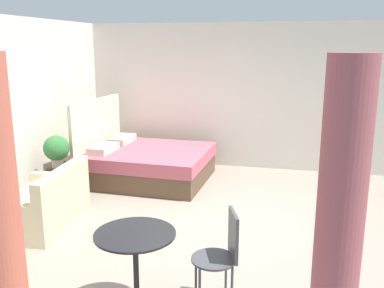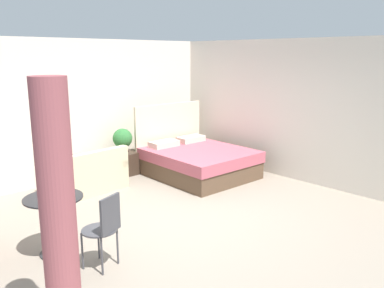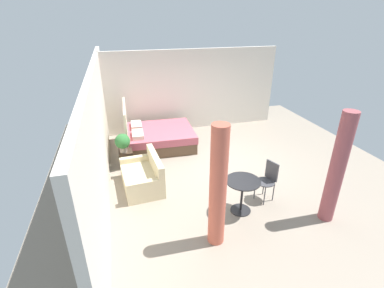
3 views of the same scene
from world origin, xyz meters
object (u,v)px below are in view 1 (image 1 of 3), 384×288
object	(u,v)px
bed	(146,162)
balcony_table	(136,257)
couch	(43,206)
nightstand	(65,180)
cafe_chair_near_window	(223,250)
potted_plant	(56,149)

from	to	relation	value
bed	balcony_table	world-z (taller)	bed
couch	balcony_table	distance (m)	2.40
nightstand	balcony_table	xyz separation A→B (m)	(-2.64, -2.22, 0.29)
balcony_table	cafe_chair_near_window	bearing A→B (deg)	-70.59
bed	couch	size ratio (longest dim) A/B	1.49
nightstand	cafe_chair_near_window	bearing A→B (deg)	-128.82
nightstand	potted_plant	xyz separation A→B (m)	(-0.10, 0.04, 0.53)
balcony_table	couch	bearing A→B (deg)	51.88
potted_plant	cafe_chair_near_window	world-z (taller)	potted_plant
couch	nightstand	bearing A→B (deg)	16.51
balcony_table	nightstand	bearing A→B (deg)	40.08
cafe_chair_near_window	potted_plant	bearing A→B (deg)	52.78
nightstand	bed	bearing A→B (deg)	-46.48
couch	potted_plant	world-z (taller)	potted_plant
couch	cafe_chair_near_window	distance (m)	2.89
couch	cafe_chair_near_window	xyz separation A→B (m)	(-1.21, -2.61, 0.28)
bed	potted_plant	bearing A→B (deg)	135.12
potted_plant	bed	bearing A→B (deg)	-44.88
couch	balcony_table	world-z (taller)	couch
cafe_chair_near_window	balcony_table	bearing A→B (deg)	109.41
bed	potted_plant	size ratio (longest dim) A/B	4.12
couch	nightstand	distance (m)	1.22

